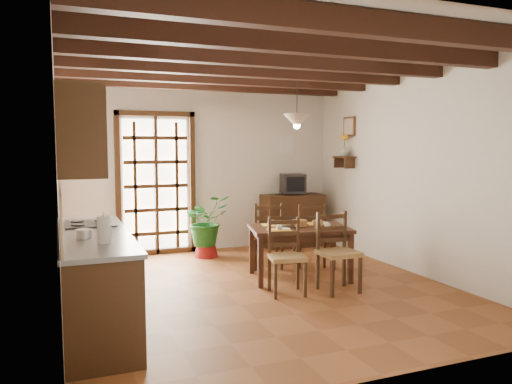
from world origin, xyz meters
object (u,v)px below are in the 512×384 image
chair_near_right (338,267)px  kitchen_counter (95,279)px  crt_tv (293,183)px  sideboard (293,220)px  dining_table (299,233)px  chair_near_left (287,270)px  potted_plant (206,221)px  pendant_lamp (297,120)px  chair_far_left (267,247)px  chair_far_right (309,246)px

chair_near_right → kitchen_counter: bearing=-176.4°
crt_tv → sideboard: bearing=100.7°
dining_table → kitchen_counter: bearing=-149.1°
dining_table → sideboard: sideboard is taller
chair_near_left → crt_tv: bearing=74.0°
dining_table → potted_plant: bearing=127.4°
kitchen_counter → pendant_lamp: bearing=20.5°
potted_plant → pendant_lamp: (0.79, -1.58, 1.51)m
chair_near_right → sideboard: bearing=75.4°
kitchen_counter → pendant_lamp: size_ratio=2.66×
chair_near_right → chair_far_left: bearing=103.5°
chair_far_left → potted_plant: potted_plant is taller
potted_plant → crt_tv: bearing=9.1°
chair_near_left → chair_far_left: size_ratio=0.94×
chair_far_left → sideboard: chair_far_left is taller
dining_table → chair_near_right: bearing=-64.1°
sideboard → potted_plant: potted_plant is taller
dining_table → crt_tv: 2.17m
kitchen_counter → crt_tv: size_ratio=5.07×
chair_near_right → pendant_lamp: (-0.17, 0.80, 1.78)m
dining_table → sideboard: 2.13m
chair_far_right → sideboard: bearing=-92.7°
kitchen_counter → sideboard: size_ratio=2.13×
chair_near_right → crt_tv: 2.84m
chair_far_left → chair_near_left: bearing=90.2°
kitchen_counter → dining_table: 2.76m
chair_near_right → chair_far_left: size_ratio=1.00×
kitchen_counter → chair_near_right: bearing=3.8°
chair_near_right → crt_tv: bearing=75.4°
chair_near_left → chair_far_right: (0.89, 1.12, 0.01)m
chair_near_right → chair_far_left: 1.43m
crt_tv → chair_far_right: bearing=-95.5°
potted_plant → pendant_lamp: pendant_lamp is taller
dining_table → crt_tv: bearing=78.8°
chair_near_right → potted_plant: bearing=111.7°
kitchen_counter → pendant_lamp: (2.62, 0.98, 1.60)m
chair_near_left → chair_near_right: chair_near_right is taller
chair_near_right → potted_plant: (-0.95, 2.37, 0.27)m
chair_far_right → sideboard: (0.40, 1.38, 0.16)m
kitchen_counter → chair_far_left: (2.45, 1.57, -0.18)m
chair_near_left → pendant_lamp: 1.97m
kitchen_counter → dining_table: kitchen_counter is taller
kitchen_counter → sideboard: 4.47m
dining_table → crt_tv: crt_tv is taller
chair_near_left → kitchen_counter: bearing=-160.4°
chair_far_right → pendant_lamp: bearing=59.5°
chair_near_left → crt_tv: size_ratio=2.00×
chair_near_right → potted_plant: size_ratio=0.46×
dining_table → chair_near_right: (0.17, -0.70, -0.30)m
sideboard → crt_tv: size_ratio=2.38×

